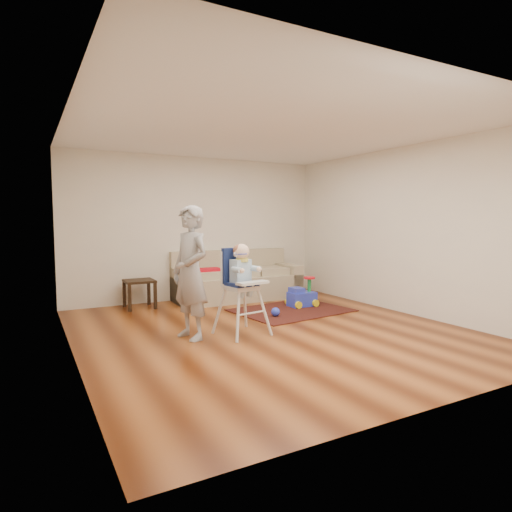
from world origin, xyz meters
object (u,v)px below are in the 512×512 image
sofa (237,275)px  side_table (140,294)px  adult (190,273)px  high_chair (242,291)px  ride_on_toy (302,291)px  toy_ball (276,312)px

sofa → side_table: size_ratio=4.95×
adult → sofa: bearing=126.6°
high_chair → adult: size_ratio=0.71×
sofa → side_table: 1.85m
sofa → adult: bearing=-126.6°
high_chair → adult: bearing=158.6°
high_chair → adult: adult is taller
sofa → ride_on_toy: size_ratio=4.74×
ride_on_toy → high_chair: 2.08m
side_table → sofa: bearing=-2.0°
sofa → adult: adult is taller
adult → high_chair: bearing=62.9°
toy_ball → high_chair: 1.22m
side_table → high_chair: (0.79, -2.37, 0.34)m
side_table → toy_ball: 2.43m
side_table → high_chair: bearing=-71.6°
toy_ball → side_table: bearing=134.6°
side_table → toy_ball: side_table is taller
toy_ball → adult: (-1.57, -0.50, 0.77)m
ride_on_toy → toy_ball: ride_on_toy is taller
sofa → ride_on_toy: bearing=-58.5°
ride_on_toy → adult: adult is taller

